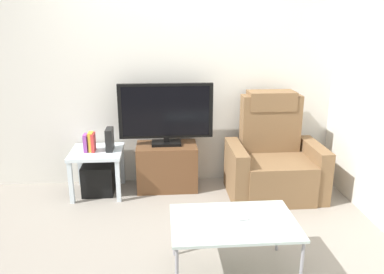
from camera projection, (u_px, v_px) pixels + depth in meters
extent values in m
plane|color=gray|center=(175.00, 226.00, 3.54)|extent=(6.40, 6.40, 0.00)
cube|color=silver|center=(169.00, 69.00, 4.24)|extent=(6.40, 0.06, 2.60)
cube|color=brown|center=(167.00, 166.00, 4.29)|extent=(0.66, 0.40, 0.50)
cube|color=black|center=(167.00, 164.00, 4.08)|extent=(0.60, 0.02, 0.02)
cube|color=black|center=(167.00, 159.00, 4.11)|extent=(0.34, 0.11, 0.04)
cube|color=black|center=(166.00, 143.00, 4.23)|extent=(0.32, 0.20, 0.03)
cube|color=black|center=(166.00, 140.00, 4.22)|extent=(0.06, 0.04, 0.05)
cube|color=black|center=(166.00, 111.00, 4.13)|extent=(1.01, 0.05, 0.59)
cube|color=black|center=(166.00, 111.00, 4.10)|extent=(0.93, 0.01, 0.53)
cube|color=brown|center=(274.00, 177.00, 4.12)|extent=(0.70, 0.72, 0.42)
cube|color=brown|center=(270.00, 123.00, 4.23)|extent=(0.64, 0.20, 0.62)
cube|color=brown|center=(271.00, 100.00, 4.17)|extent=(0.50, 0.26, 0.20)
cube|color=brown|center=(236.00, 172.00, 4.07)|extent=(0.14, 0.68, 0.56)
cube|color=brown|center=(313.00, 169.00, 4.13)|extent=(0.14, 0.68, 0.56)
cube|color=silver|center=(97.00, 152.00, 4.10)|extent=(0.54, 0.54, 0.04)
cube|color=silver|center=(71.00, 183.00, 3.93)|extent=(0.04, 0.04, 0.45)
cube|color=silver|center=(118.00, 181.00, 3.96)|extent=(0.04, 0.04, 0.45)
cube|color=silver|center=(80.00, 166.00, 4.38)|extent=(0.04, 0.04, 0.45)
cube|color=silver|center=(122.00, 165.00, 4.42)|extent=(0.04, 0.04, 0.45)
cube|color=black|center=(99.00, 178.00, 4.19)|extent=(0.33, 0.33, 0.33)
cube|color=purple|center=(86.00, 143.00, 4.04)|extent=(0.04, 0.12, 0.19)
cube|color=gold|center=(91.00, 142.00, 4.04)|extent=(0.05, 0.10, 0.21)
cube|color=red|center=(93.00, 142.00, 4.05)|extent=(0.03, 0.14, 0.20)
cube|color=black|center=(110.00, 139.00, 4.08)|extent=(0.07, 0.20, 0.24)
cube|color=#B2C6C1|center=(234.00, 222.00, 2.76)|extent=(0.90, 0.60, 0.02)
cylinder|color=gray|center=(301.00, 268.00, 2.60)|extent=(0.02, 0.02, 0.42)
cylinder|color=gray|center=(174.00, 232.00, 3.05)|extent=(0.02, 0.02, 0.42)
cylinder|color=gray|center=(278.00, 227.00, 3.11)|extent=(0.02, 0.02, 0.42)
cube|color=#B7B7BC|center=(241.00, 215.00, 2.83)|extent=(0.08, 0.16, 0.01)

